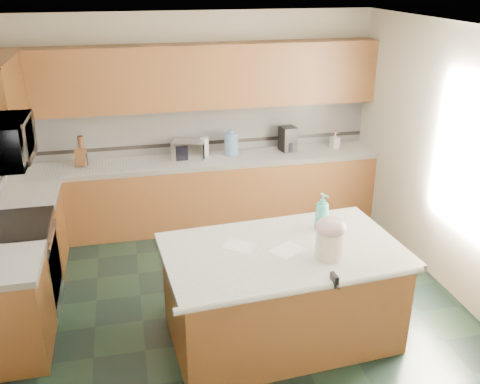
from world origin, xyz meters
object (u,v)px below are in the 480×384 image
object	(u,v)px
island_top	(283,251)
island_base	(281,296)
knife_block	(81,157)
coffee_maker	(288,139)
treat_jar	(330,244)
toaster_oven	(189,150)
soap_bottle_island	(322,211)

from	to	relation	value
island_top	island_base	bearing A→B (deg)	0.00
island_top	knife_block	distance (m)	3.13
island_top	coffee_maker	bearing A→B (deg)	67.81
treat_jar	toaster_oven	xyz separation A→B (m)	(-0.82, 2.78, -0.01)
island_top	soap_bottle_island	size ratio (longest dim) A/B	5.90
toaster_oven	coffee_maker	xyz separation A→B (m)	(1.32, 0.03, 0.05)
island_top	treat_jar	distance (m)	0.43
island_base	toaster_oven	world-z (taller)	toaster_oven
soap_bottle_island	coffee_maker	distance (m)	2.32
treat_jar	coffee_maker	size ratio (longest dim) A/B	0.76
island_base	coffee_maker	size ratio (longest dim) A/B	6.09
coffee_maker	island_top	bearing A→B (deg)	-117.59
treat_jar	soap_bottle_island	size ratio (longest dim) A/B	0.70
treat_jar	toaster_oven	distance (m)	2.90
treat_jar	coffee_maker	distance (m)	2.86
island_top	toaster_oven	xyz separation A→B (m)	(-0.48, 2.55, 0.15)
treat_jar	soap_bottle_island	xyz separation A→B (m)	(0.13, 0.52, 0.05)
island_base	island_top	bearing A→B (deg)	0.00
treat_jar	island_base	bearing A→B (deg)	134.94
island_top	toaster_oven	world-z (taller)	toaster_oven
island_top	soap_bottle_island	bearing A→B (deg)	28.49
toaster_oven	knife_block	bearing A→B (deg)	-160.50
island_top	coffee_maker	distance (m)	2.72
toaster_oven	coffee_maker	bearing A→B (deg)	20.80
toaster_oven	coffee_maker	world-z (taller)	coffee_maker
island_base	treat_jar	xyz separation A→B (m)	(0.33, -0.23, 0.61)
treat_jar	coffee_maker	world-z (taller)	coffee_maker
island_base	island_top	world-z (taller)	island_top
island_base	soap_bottle_island	bearing A→B (deg)	28.49
island_top	knife_block	size ratio (longest dim) A/B	9.10
knife_block	treat_jar	bearing A→B (deg)	-41.17
island_base	coffee_maker	world-z (taller)	coffee_maker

